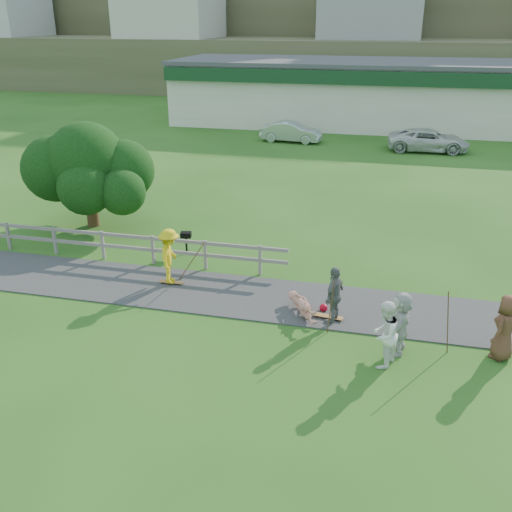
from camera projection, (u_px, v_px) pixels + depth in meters
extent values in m
plane|color=#225017|center=(172.00, 312.00, 17.52)|extent=(260.00, 260.00, 0.00)
cube|color=#313133|center=(189.00, 290.00, 18.86)|extent=(34.00, 3.00, 0.04)
cube|color=slate|center=(8.00, 236.00, 22.00)|extent=(0.10, 0.10, 1.10)
cube|color=slate|center=(55.00, 241.00, 21.57)|extent=(0.10, 0.10, 1.10)
cube|color=slate|center=(103.00, 245.00, 21.13)|extent=(0.10, 0.10, 1.10)
cube|color=slate|center=(153.00, 250.00, 20.70)|extent=(0.10, 0.10, 1.10)
cube|color=slate|center=(205.00, 255.00, 20.26)|extent=(0.10, 0.10, 1.10)
cube|color=slate|center=(260.00, 260.00, 19.83)|extent=(0.10, 0.10, 1.10)
cube|color=slate|center=(89.00, 233.00, 21.07)|extent=(15.00, 0.08, 0.12)
cube|color=slate|center=(91.00, 244.00, 21.24)|extent=(15.00, 0.08, 0.12)
cube|color=beige|center=(372.00, 95.00, 47.06)|extent=(32.00, 10.00, 4.80)
cube|color=#163D1F|center=(370.00, 78.00, 41.71)|extent=(32.00, 0.60, 1.00)
cube|color=#4B4C51|center=(374.00, 62.00, 46.07)|extent=(32.50, 10.50, 0.30)
cube|color=#4A502F|center=(346.00, 67.00, 65.61)|extent=(220.00, 14.00, 6.00)
cube|color=beige|center=(350.00, 5.00, 63.08)|extent=(10.00, 9.00, 7.00)
cube|color=#4A502F|center=(357.00, 32.00, 75.89)|extent=(220.00, 14.00, 13.00)
cube|color=#4A502F|center=(365.00, 1.00, 85.98)|extent=(220.00, 14.00, 21.00)
imported|color=yellow|center=(170.00, 259.00, 18.94)|extent=(0.91, 1.32, 1.88)
imported|color=tan|center=(303.00, 306.00, 17.23)|extent=(1.65, 1.23, 0.62)
imported|color=white|center=(384.00, 335.00, 14.50)|extent=(0.96, 1.07, 1.82)
imported|color=slate|center=(334.00, 295.00, 16.57)|extent=(0.74, 1.13, 1.79)
imported|color=brown|center=(505.00, 328.00, 14.84)|extent=(0.96, 1.06, 1.81)
imported|color=beige|center=(400.00, 323.00, 15.10)|extent=(0.79, 1.71, 1.78)
imported|color=silver|center=(291.00, 132.00, 40.93)|extent=(4.42, 1.79, 1.43)
imported|color=silver|center=(428.00, 140.00, 38.07)|extent=(5.38, 2.62, 1.47)
sphere|color=#B30A1E|center=(324.00, 308.00, 17.49)|extent=(0.25, 0.25, 0.25)
cylinder|color=#513420|center=(191.00, 258.00, 19.19)|extent=(0.03, 0.03, 1.74)
cylinder|color=#513420|center=(331.00, 307.00, 16.04)|extent=(0.03, 0.03, 1.67)
cylinder|color=#513420|center=(448.00, 322.00, 15.06)|extent=(0.03, 0.03, 1.84)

